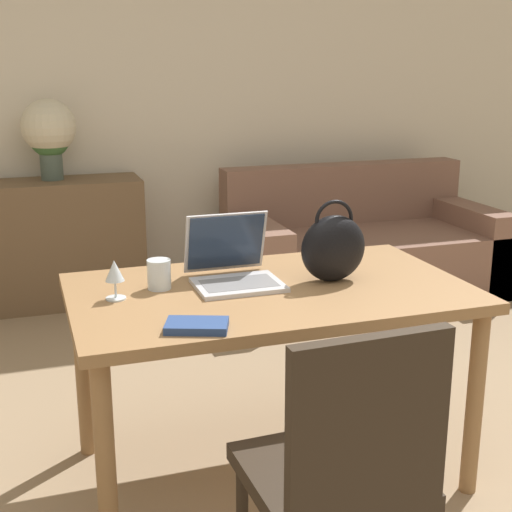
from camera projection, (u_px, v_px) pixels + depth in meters
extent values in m
cube|color=beige|center=(148.00, 85.00, 4.67)|extent=(10.00, 0.06, 2.70)
cube|color=olive|center=(270.00, 293.00, 2.52)|extent=(1.40, 0.82, 0.04)
cylinder|color=olive|center=(106.00, 467.00, 2.10)|extent=(0.06, 0.06, 0.69)
cylinder|color=olive|center=(475.00, 404.00, 2.49)|extent=(0.06, 0.06, 0.69)
cylinder|color=olive|center=(83.00, 372.00, 2.74)|extent=(0.06, 0.06, 0.69)
cylinder|color=olive|center=(379.00, 333.00, 3.13)|extent=(0.06, 0.06, 0.69)
cube|color=#2D2319|center=(329.00, 476.00, 1.93)|extent=(0.45, 0.45, 0.05)
cube|color=#2D2319|center=(369.00, 426.00, 1.68)|extent=(0.42, 0.05, 0.46)
cylinder|color=#2D2319|center=(354.00, 495.00, 2.22)|extent=(0.04, 0.04, 0.39)
cube|color=#7F5B4C|center=(364.00, 263.00, 4.71)|extent=(1.72, 0.91, 0.42)
cube|color=#7F5B4C|center=(343.00, 193.00, 4.93)|extent=(1.72, 0.20, 0.40)
cube|color=#7F5B4C|center=(255.00, 263.00, 4.46)|extent=(0.20, 0.91, 0.56)
cube|color=#7F5B4C|center=(463.00, 244.00, 4.93)|extent=(0.20, 0.91, 0.56)
cube|color=brown|center=(49.00, 244.00, 4.45)|extent=(1.16, 0.40, 0.79)
cube|color=silver|center=(238.00, 285.00, 2.52)|extent=(0.31, 0.24, 0.02)
cube|color=gray|center=(239.00, 283.00, 2.51)|extent=(0.26, 0.15, 0.00)
cube|color=silver|center=(225.00, 242.00, 2.63)|extent=(0.31, 0.08, 0.23)
cube|color=#23334C|center=(226.00, 242.00, 2.63)|extent=(0.28, 0.07, 0.21)
cylinder|color=silver|center=(159.00, 274.00, 2.49)|extent=(0.08, 0.08, 0.11)
cylinder|color=silver|center=(116.00, 298.00, 2.39)|extent=(0.07, 0.07, 0.01)
cylinder|color=silver|center=(115.00, 289.00, 2.38)|extent=(0.01, 0.01, 0.06)
cone|color=silver|center=(114.00, 270.00, 2.37)|extent=(0.06, 0.06, 0.07)
ellipsoid|color=black|center=(333.00, 248.00, 2.56)|extent=(0.24, 0.13, 0.24)
torus|color=black|center=(334.00, 220.00, 2.53)|extent=(0.15, 0.01, 0.15)
cylinder|color=#47564C|center=(51.00, 163.00, 4.38)|extent=(0.14, 0.14, 0.20)
sphere|color=#3D6B38|center=(49.00, 137.00, 4.33)|extent=(0.25, 0.25, 0.25)
sphere|color=beige|center=(49.00, 126.00, 4.32)|extent=(0.33, 0.33, 0.33)
cube|color=navy|center=(197.00, 326.00, 2.12)|extent=(0.21, 0.17, 0.02)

